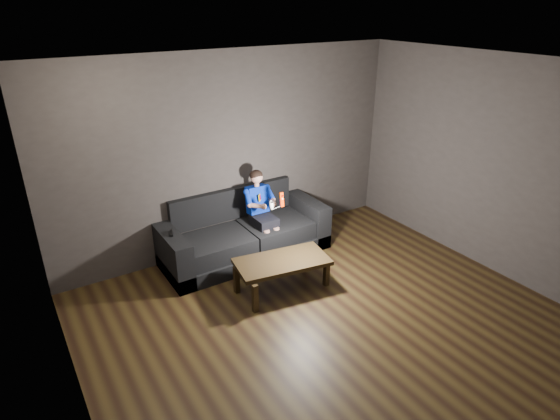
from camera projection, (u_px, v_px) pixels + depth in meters
floor at (347, 338)px, 4.90m from camera, size 5.00×5.00×0.00m
back_wall at (233, 154)px, 6.27m from camera, size 5.00×0.04×2.70m
left_wall at (69, 310)px, 3.13m from camera, size 0.04×5.00×2.70m
right_wall at (516, 174)px, 5.56m from camera, size 0.04×5.00×2.70m
ceiling at (366, 73)px, 3.78m from camera, size 5.00×5.00×0.02m
sofa at (243, 235)px, 6.42m from camera, size 2.27×0.98×0.88m
child at (261, 204)px, 6.32m from camera, size 0.42×0.52×1.04m
wii_remote_red at (282, 199)px, 5.96m from camera, size 0.06×0.08×0.19m
nunchuk_white at (271, 205)px, 5.91m from camera, size 0.05×0.08×0.13m
wii_remote_black at (171, 233)px, 5.71m from camera, size 0.08×0.16×0.03m
coffee_table at (282, 264)px, 5.60m from camera, size 1.18×0.73×0.40m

